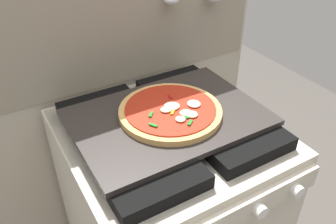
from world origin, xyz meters
The scene contains 4 objects.
kitchen_backsplash centered at (0.00, 0.33, 0.79)m, with size 1.10×0.09×1.55m.
stove centered at (0.00, 0.00, 0.45)m, with size 0.60×0.64×0.90m.
baking_tray centered at (0.00, 0.00, 0.91)m, with size 0.54×0.38×0.02m, color #2D2826.
pizza_left centered at (0.01, 0.00, 0.93)m, with size 0.30×0.30×0.03m.
Camera 1 is at (-0.42, -0.71, 1.49)m, focal length 37.35 mm.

